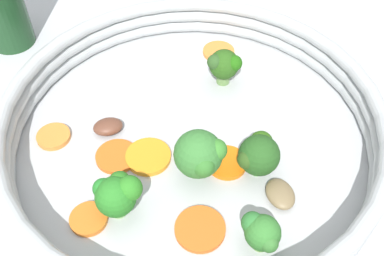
{
  "coord_description": "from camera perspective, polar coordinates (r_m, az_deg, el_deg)",
  "views": [
    {
      "loc": [
        0.07,
        -0.28,
        0.36
      ],
      "look_at": [
        0.0,
        0.0,
        0.03
      ],
      "focal_mm": 42.0,
      "sensor_mm": 36.0,
      "label": 1
    }
  ],
  "objects": [
    {
      "name": "ground_plane",
      "position": [
        0.46,
        0.0,
        -2.16
      ],
      "size": [
        4.0,
        4.0,
        0.0
      ],
      "primitive_type": "plane",
      "color": "#B5B8BE"
    },
    {
      "name": "carrot_slice_4",
      "position": [
        0.43,
        4.45,
        -4.4
      ],
      "size": [
        0.05,
        0.05,
        0.01
      ],
      "primitive_type": "cylinder",
      "rotation": [
        0.0,
        0.0,
        5.05
      ],
      "color": "orange",
      "rests_on": "skillet"
    },
    {
      "name": "skillet_rivet_right",
      "position": [
        0.4,
        18.54,
        -14.05
      ],
      "size": [
        0.01,
        0.01,
        0.01
      ],
      "primitive_type": "sphere",
      "color": "#AFB1B7",
      "rests_on": "skillet"
    },
    {
      "name": "mushroom_piece_0",
      "position": [
        0.46,
        -10.62,
        0.17
      ],
      "size": [
        0.04,
        0.03,
        0.01
      ],
      "primitive_type": "ellipsoid",
      "rotation": [
        0.0,
        0.0,
        3.63
      ],
      "color": "brown",
      "rests_on": "skillet"
    },
    {
      "name": "carrot_slice_1",
      "position": [
        0.4,
        -12.98,
        -11.18
      ],
      "size": [
        0.03,
        0.03,
        0.0
      ],
      "primitive_type": "cylinder",
      "rotation": [
        0.0,
        0.0,
        4.72
      ],
      "color": "orange",
      "rests_on": "skillet"
    },
    {
      "name": "carrot_slice_2",
      "position": [
        0.39,
        1.03,
        -12.7
      ],
      "size": [
        0.05,
        0.05,
        0.0
      ],
      "primitive_type": "cylinder",
      "rotation": [
        0.0,
        0.0,
        6.01
      ],
      "color": "orange",
      "rests_on": "skillet"
    },
    {
      "name": "mushroom_piece_1",
      "position": [
        0.41,
        11.15,
        -8.21
      ],
      "size": [
        0.04,
        0.04,
        0.01
      ],
      "primitive_type": "ellipsoid",
      "rotation": [
        0.0,
        0.0,
        5.19
      ],
      "color": "olive",
      "rests_on": "skillet"
    },
    {
      "name": "broccoli_floret_4",
      "position": [
        0.4,
        1.01,
        -3.42
      ],
      "size": [
        0.05,
        0.05,
        0.05
      ],
      "color": "#85B068",
      "rests_on": "skillet"
    },
    {
      "name": "carrot_slice_0",
      "position": [
        0.54,
        3.61,
        9.61
      ],
      "size": [
        0.04,
        0.04,
        0.0
      ],
      "primitive_type": "cylinder",
      "rotation": [
        0.0,
        0.0,
        2.99
      ],
      "color": "orange",
      "rests_on": "skillet"
    },
    {
      "name": "carrot_slice_3",
      "position": [
        0.43,
        -5.57,
        -3.63
      ],
      "size": [
        0.06,
        0.06,
        0.01
      ],
      "primitive_type": "cylinder",
      "rotation": [
        0.0,
        0.0,
        5.74
      ],
      "color": "orange",
      "rests_on": "skillet"
    },
    {
      "name": "broccoli_floret_1",
      "position": [
        0.37,
        8.8,
        -12.97
      ],
      "size": [
        0.03,
        0.03,
        0.04
      ],
      "color": "#79A551",
      "rests_on": "skillet"
    },
    {
      "name": "skillet_rim_wall",
      "position": [
        0.43,
        0.0,
        0.66
      ],
      "size": [
        0.37,
        0.37,
        0.05
      ],
      "color": "#ADB2B4",
      "rests_on": "skillet"
    },
    {
      "name": "skillet",
      "position": [
        0.45,
        0.0,
        -1.71
      ],
      "size": [
        0.36,
        0.36,
        0.01
      ],
      "primitive_type": "cylinder",
      "color": "#B2B5B7",
      "rests_on": "ground_plane"
    },
    {
      "name": "broccoli_floret_0",
      "position": [
        0.38,
        -9.47,
        -8.23
      ],
      "size": [
        0.04,
        0.04,
        0.04
      ],
      "color": "#7FB167",
      "rests_on": "skillet"
    },
    {
      "name": "carrot_slice_5",
      "position": [
        0.44,
        -9.54,
        -3.57
      ],
      "size": [
        0.05,
        0.05,
        0.0
      ],
      "primitive_type": "cylinder",
      "rotation": [
        0.0,
        0.0,
        5.18
      ],
      "color": "orange",
      "rests_on": "skillet"
    },
    {
      "name": "broccoli_floret_3",
      "position": [
        0.49,
        4.11,
        8.01
      ],
      "size": [
        0.04,
        0.03,
        0.04
      ],
      "color": "#68904C",
      "rests_on": "skillet"
    },
    {
      "name": "broccoli_floret_2",
      "position": [
        0.41,
        8.43,
        -3.29
      ],
      "size": [
        0.04,
        0.04,
        0.04
      ],
      "color": "#6BA359",
      "rests_on": "skillet"
    },
    {
      "name": "carrot_slice_6",
      "position": [
        0.47,
        -17.17,
        -1.03
      ],
      "size": [
        0.04,
        0.04,
        0.01
      ],
      "primitive_type": "cylinder",
      "rotation": [
        0.0,
        0.0,
        1.64
      ],
      "color": "orange",
      "rests_on": "skillet"
    }
  ]
}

